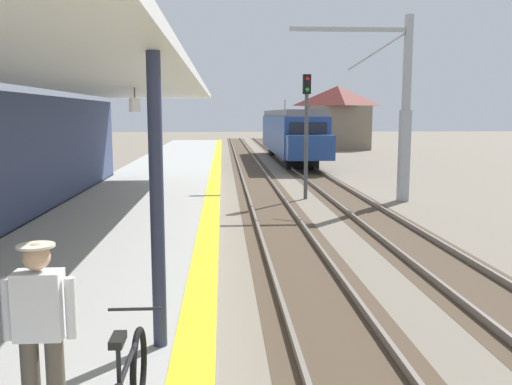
{
  "coord_description": "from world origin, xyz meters",
  "views": [
    {
      "loc": [
        0.1,
        -1.15,
        3.59
      ],
      "look_at": [
        0.73,
        9.2,
        2.1
      ],
      "focal_mm": 38.54,
      "sensor_mm": 36.0,
      "label": 1
    }
  ],
  "objects_px": {
    "rail_signal_post": "(306,123)",
    "catenary_pylon_far_side": "(398,114)",
    "approaching_train": "(291,132)",
    "commuter_person": "(41,331)",
    "distant_trackside_house": "(337,116)"
  },
  "relations": [
    {
      "from": "commuter_person",
      "to": "distant_trackside_house",
      "type": "xyz_separation_m",
      "value": [
        13.17,
        51.53,
        1.5
      ]
    },
    {
      "from": "distant_trackside_house",
      "to": "approaching_train",
      "type": "bearing_deg",
      "value": -114.97
    },
    {
      "from": "approaching_train",
      "to": "rail_signal_post",
      "type": "height_order",
      "value": "rail_signal_post"
    },
    {
      "from": "commuter_person",
      "to": "rail_signal_post",
      "type": "relative_size",
      "value": 0.32
    },
    {
      "from": "commuter_person",
      "to": "rail_signal_post",
      "type": "height_order",
      "value": "rail_signal_post"
    },
    {
      "from": "commuter_person",
      "to": "distant_trackside_house",
      "type": "bearing_deg",
      "value": 75.66
    },
    {
      "from": "rail_signal_post",
      "to": "commuter_person",
      "type": "bearing_deg",
      "value": -105.05
    },
    {
      "from": "rail_signal_post",
      "to": "catenary_pylon_far_side",
      "type": "distance_m",
      "value": 3.75
    },
    {
      "from": "catenary_pylon_far_side",
      "to": "distant_trackside_house",
      "type": "height_order",
      "value": "catenary_pylon_far_side"
    },
    {
      "from": "rail_signal_post",
      "to": "catenary_pylon_far_side",
      "type": "relative_size",
      "value": 0.69
    },
    {
      "from": "rail_signal_post",
      "to": "distant_trackside_house",
      "type": "distance_m",
      "value": 33.99
    },
    {
      "from": "rail_signal_post",
      "to": "catenary_pylon_far_side",
      "type": "height_order",
      "value": "catenary_pylon_far_side"
    },
    {
      "from": "approaching_train",
      "to": "commuter_person",
      "type": "height_order",
      "value": "approaching_train"
    },
    {
      "from": "distant_trackside_house",
      "to": "rail_signal_post",
      "type": "bearing_deg",
      "value": -103.93
    },
    {
      "from": "catenary_pylon_far_side",
      "to": "commuter_person",
      "type": "bearing_deg",
      "value": -115.88
    }
  ]
}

